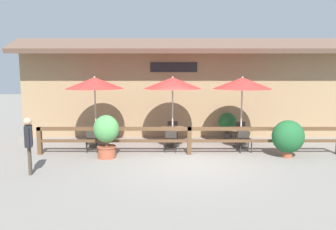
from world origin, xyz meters
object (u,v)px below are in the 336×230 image
object	(u,v)px
patio_umbrella_far	(241,83)
dining_table_far	(240,132)
chair_middle_streetside	(170,137)
potted_plant_tall_tropical	(105,134)
patio_umbrella_near	(94,83)
potted_plant_entrance_palm	(226,123)
chair_near_streetside	(91,137)
patio_umbrella_middle	(172,83)
dining_table_middle	(172,131)
chair_far_streetside	(243,138)
chair_middle_wallside	(172,130)
potted_plant_small_flowering	(287,137)
pedestrian	(28,138)
dining_table_near	(95,132)
chair_far_wallside	(238,131)
chair_near_wallside	(100,130)

from	to	relation	value
patio_umbrella_far	dining_table_far	size ratio (longest dim) A/B	2.72
chair_middle_streetside	potted_plant_tall_tropical	world-z (taller)	potted_plant_tall_tropical
patio_umbrella_near	potted_plant_entrance_palm	xyz separation A→B (m)	(5.20, 1.28, -1.69)
chair_near_streetside	patio_umbrella_middle	xyz separation A→B (m)	(2.89, 0.76, 1.91)
patio_umbrella_near	dining_table_middle	world-z (taller)	patio_umbrella_near
dining_table_far	chair_far_streetside	size ratio (longest dim) A/B	1.12
patio_umbrella_near	chair_middle_wallside	bearing A→B (deg)	14.58
chair_far_streetside	potted_plant_small_flowering	bearing A→B (deg)	-35.76
pedestrian	chair_near_streetside	bearing A→B (deg)	-42.55
chair_far_streetside	potted_plant_small_flowering	distance (m)	1.50
potted_plant_entrance_palm	potted_plant_small_flowering	bearing A→B (deg)	-62.46
dining_table_middle	pedestrian	world-z (taller)	pedestrian
dining_table_near	chair_middle_streetside	bearing A→B (deg)	-14.14
chair_far_wallside	potted_plant_tall_tropical	xyz separation A→B (m)	(-4.84, -2.22, 0.31)
chair_near_wallside	chair_far_streetside	size ratio (longest dim) A/B	1.00
chair_far_wallside	dining_table_near	bearing A→B (deg)	-6.41
patio_umbrella_far	chair_near_streetside	bearing A→B (deg)	-173.47
dining_table_near	chair_far_wallside	world-z (taller)	chair_far_wallside
chair_far_streetside	potted_plant_entrance_palm	world-z (taller)	potted_plant_entrance_palm
chair_middle_wallside	dining_table_far	distance (m)	2.69
potted_plant_small_flowering	potted_plant_entrance_palm	world-z (taller)	potted_plant_small_flowering
dining_table_middle	patio_umbrella_far	size ratio (longest dim) A/B	0.37
chair_near_wallside	potted_plant_tall_tropical	world-z (taller)	potted_plant_tall_tropical
dining_table_far	pedestrian	bearing A→B (deg)	-153.48
patio_umbrella_near	patio_umbrella_middle	xyz separation A→B (m)	(2.90, 0.02, 0.00)
dining_table_near	chair_far_wallside	xyz separation A→B (m)	(5.54, 0.58, -0.08)
dining_table_middle	potted_plant_tall_tropical	size ratio (longest dim) A/B	0.69
patio_umbrella_near	potted_plant_entrance_palm	distance (m)	5.61
dining_table_middle	chair_middle_streetside	size ratio (longest dim) A/B	1.12
potted_plant_tall_tropical	pedestrian	size ratio (longest dim) A/B	0.89
patio_umbrella_middle	potted_plant_tall_tropical	world-z (taller)	patio_umbrella_middle
chair_near_wallside	chair_far_streetside	xyz separation A→B (m)	(5.41, -1.52, 0.00)
dining_table_far	potted_plant_small_flowering	bearing A→B (deg)	-50.36
dining_table_near	pedestrian	size ratio (longest dim) A/B	0.61
dining_table_middle	patio_umbrella_near	bearing A→B (deg)	-179.55
chair_middle_wallside	potted_plant_small_flowering	distance (m)	4.45
chair_middle_streetside	potted_plant_tall_tropical	bearing A→B (deg)	-152.30
chair_near_streetside	patio_umbrella_middle	bearing A→B (deg)	2.83
chair_middle_streetside	potted_plant_small_flowering	bearing A→B (deg)	-8.78
dining_table_far	potted_plant_tall_tropical	bearing A→B (deg)	-162.11
patio_umbrella_middle	pedestrian	xyz separation A→B (m)	(-4.00, -3.41, -1.38)
chair_far_streetside	potted_plant_tall_tropical	distance (m)	4.82
dining_table_near	chair_middle_streetside	world-z (taller)	chair_middle_streetside
patio_umbrella_near	patio_umbrella_far	world-z (taller)	same
patio_umbrella_far	dining_table_far	xyz separation A→B (m)	(0.00, 0.00, -1.83)
chair_near_wallside	potted_plant_small_flowering	world-z (taller)	potted_plant_small_flowering
dining_table_middle	chair_far_streetside	distance (m)	2.67
patio_umbrella_far	potted_plant_entrance_palm	distance (m)	2.20
dining_table_near	chair_middle_streetside	size ratio (longest dim) A/B	1.12
patio_umbrella_middle	potted_plant_entrance_palm	xyz separation A→B (m)	(2.30, 1.26, -1.69)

